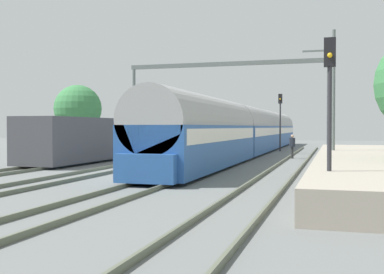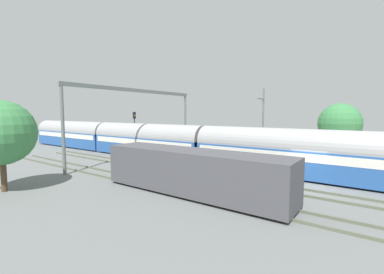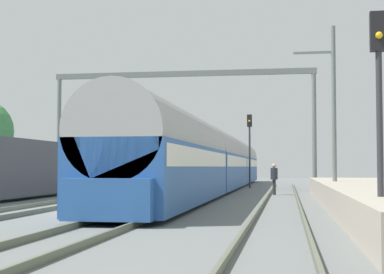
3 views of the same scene
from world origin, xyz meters
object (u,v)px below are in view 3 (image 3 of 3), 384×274
railway_signal_far (250,141)px  railway_signal_near (379,92)px  passenger_train (217,160)px  catenary_gantry (182,100)px  freight_car (3,169)px  person_crossing (274,176)px

railway_signal_far → railway_signal_near: bearing=-81.0°
passenger_train → railway_signal_far: size_ratio=9.14×
railway_signal_far → catenary_gantry: (-4.09, -5.24, 2.53)m
railway_signal_near → railway_signal_far: 30.40m
passenger_train → railway_signal_far: railway_signal_far is taller
freight_car → railway_signal_far: railway_signal_far is taller
freight_car → person_crossing: 14.32m
freight_car → catenary_gantry: size_ratio=0.75×
railway_signal_near → catenary_gantry: (-8.82, 24.79, 2.73)m
passenger_train → catenary_gantry: catenary_gantry is taller
passenger_train → railway_signal_near: 26.63m
person_crossing → railway_signal_far: 10.83m
person_crossing → railway_signal_far: (-1.98, 10.38, 2.39)m
person_crossing → catenary_gantry: 9.35m
passenger_train → railway_signal_far: 4.90m
freight_car → railway_signal_near: (15.33, -12.82, 1.76)m
freight_car → catenary_gantry: 14.34m
catenary_gantry → railway_signal_near: bearing=-70.4°
person_crossing → passenger_train: bearing=57.3°
passenger_train → catenary_gantry: (-2.17, -0.97, 3.98)m
railway_signal_far → person_crossing: bearing=-79.2°
railway_signal_near → catenary_gantry: catenary_gantry is taller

